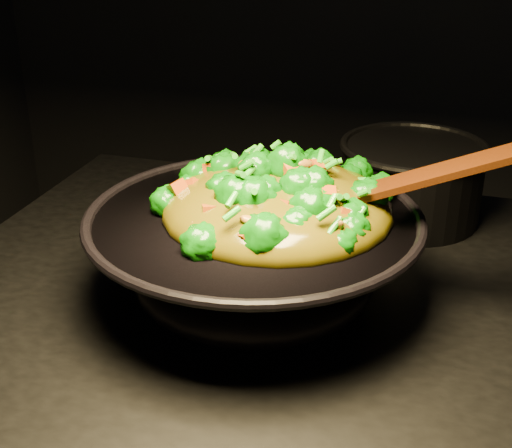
% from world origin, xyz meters
% --- Properties ---
extents(wok, '(0.50, 0.50, 0.13)m').
position_xyz_m(wok, '(-0.11, -0.02, 0.96)').
color(wok, black).
rests_on(wok, stovetop).
extents(stir_fry, '(0.35, 0.35, 0.11)m').
position_xyz_m(stir_fry, '(-0.08, 0.00, 1.08)').
color(stir_fry, '#0D5F06').
rests_on(stir_fry, wok).
extents(spatula, '(0.32, 0.07, 0.13)m').
position_xyz_m(spatula, '(0.07, 0.01, 1.08)').
color(spatula, '#341205').
rests_on(spatula, wok).
extents(back_pot, '(0.28, 0.28, 0.14)m').
position_xyz_m(back_pot, '(0.07, 0.31, 0.97)').
color(back_pot, black).
rests_on(back_pot, stovetop).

